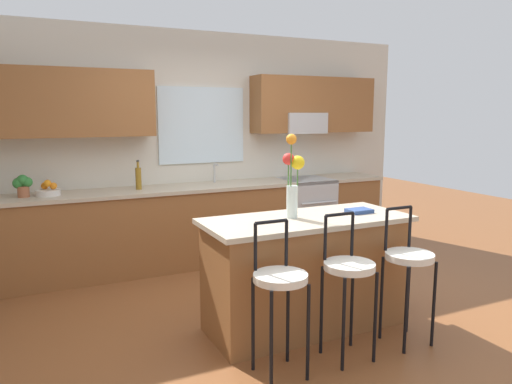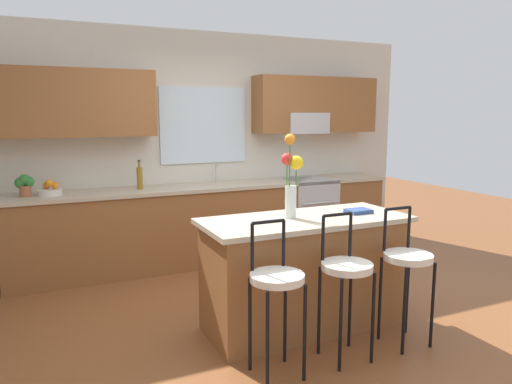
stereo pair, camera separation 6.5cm
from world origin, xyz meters
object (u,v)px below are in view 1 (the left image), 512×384
oven_range (305,214)px  bar_stool_far (408,262)px  kitchen_island (306,272)px  cookbook (359,211)px  bar_stool_near (280,284)px  flower_vase (293,177)px  potted_plant_small (23,184)px  bottle_olive_oil (138,178)px  fruit_bowl_oranges (48,191)px  bar_stool_middle (349,273)px

oven_range → bar_stool_far: bearing=-104.4°
kitchen_island → cookbook: cookbook is taller
bar_stool_near → bar_stool_far: same height
bar_stool_far → flower_vase: (-0.66, 0.61, 0.62)m
potted_plant_small → cookbook: bearing=-38.9°
bar_stool_near → bar_stool_far: bearing=0.0°
bar_stool_near → bottle_olive_oil: size_ratio=3.24×
bar_stool_near → cookbook: (1.05, 0.55, 0.30)m
cookbook → bottle_olive_oil: size_ratio=0.62×
fruit_bowl_oranges → flower_vase: bearing=-49.3°
bar_stool_far → fruit_bowl_oranges: bearing=132.3°
bar_stool_middle → potted_plant_small: bearing=128.2°
kitchen_island → cookbook: size_ratio=8.40×
bar_stool_far → flower_vase: bearing=137.2°
oven_range → kitchen_island: bearing=-121.2°
bar_stool_middle → potted_plant_small: (-2.05, 2.60, 0.41)m
bar_stool_middle → kitchen_island: bearing=90.0°
kitchen_island → bar_stool_far: (0.55, -0.57, 0.17)m
oven_range → fruit_bowl_oranges: fruit_bowl_oranges is taller
flower_vase → bar_stool_middle: bearing=-79.8°
oven_range → bar_stool_far: (-0.66, -2.57, 0.18)m
bar_stool_middle → bar_stool_far: (0.55, 0.00, 0.00)m
bottle_olive_oil → potted_plant_small: size_ratio=1.43×
bottle_olive_oil → potted_plant_small: 1.14m
bottle_olive_oil → potted_plant_small: bottle_olive_oil is taller
kitchen_island → bar_stool_middle: bar_stool_middle is taller
fruit_bowl_oranges → cookbook: bearing=-41.6°
flower_vase → bar_stool_near: bearing=-125.8°
bar_stool_far → bottle_olive_oil: (-1.46, 2.60, 0.41)m
fruit_bowl_oranges → bottle_olive_oil: 0.92m
bar_stool_far → oven_range: bearing=75.6°
oven_range → bottle_olive_oil: size_ratio=2.86×
oven_range → cookbook: (-0.71, -2.03, 0.48)m
bar_stool_far → potted_plant_small: bearing=135.0°
potted_plant_small → flower_vase: bearing=-45.7°
cookbook → potted_plant_small: 3.27m
bar_stool_near → bar_stool_middle: bearing=0.0°
bar_stool_near → fruit_bowl_oranges: size_ratio=4.34×
flower_vase → potted_plant_small: flower_vase is taller
bar_stool_near → bottle_olive_oil: bottle_olive_oil is taller
flower_vase → kitchen_island: bearing=-19.2°
oven_range → potted_plant_small: size_ratio=4.08×
bar_stool_far → fruit_bowl_oranges: size_ratio=4.34×
bar_stool_far → bottle_olive_oil: size_ratio=3.24×
bottle_olive_oil → kitchen_island: bearing=-65.9°
bar_stool_far → cookbook: size_ratio=5.21×
bar_stool_middle → flower_vase: (-0.11, 0.61, 0.62)m
bar_stool_far → bar_stool_near: bearing=180.0°
flower_vase → cookbook: bearing=-6.1°
bottle_olive_oil → fruit_bowl_oranges: bearing=179.8°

